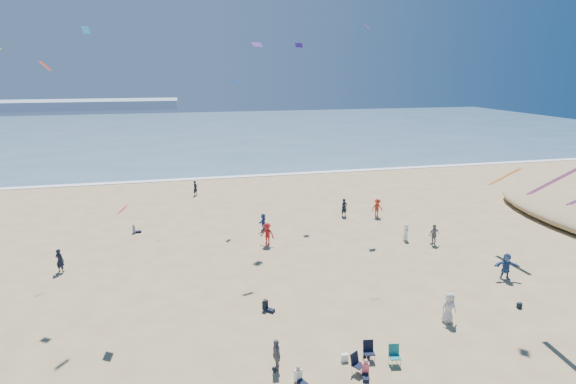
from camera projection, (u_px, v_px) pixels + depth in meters
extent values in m
cube|color=#476B84|center=(198.00, 131.00, 107.53)|extent=(220.00, 100.00, 0.06)
cube|color=white|center=(211.00, 178.00, 60.54)|extent=(220.00, 1.20, 0.08)
cube|color=#7A8EA8|center=(23.00, 106.00, 164.48)|extent=(110.00, 20.00, 3.20)
imported|color=white|center=(406.00, 232.00, 38.26)|extent=(0.63, 0.82, 1.49)
imported|color=black|center=(60.00, 261.00, 32.20)|extent=(0.77, 0.66, 1.78)
imported|color=#33548C|center=(506.00, 266.00, 31.14)|extent=(1.84, 1.05, 1.89)
imported|color=black|center=(344.00, 208.00, 44.54)|extent=(0.74, 0.57, 1.82)
imported|color=black|center=(195.00, 188.00, 52.06)|extent=(0.71, 0.75, 1.73)
imported|color=gray|center=(434.00, 235.00, 37.29)|extent=(1.10, 0.60, 1.78)
imported|color=#A8181C|center=(267.00, 234.00, 37.23)|extent=(1.42, 1.30, 1.92)
imported|color=silver|center=(449.00, 308.00, 25.75)|extent=(0.91, 0.61, 1.85)
imported|color=slate|center=(276.00, 355.00, 21.61)|extent=(0.49, 1.01, 1.67)
imported|color=#B62B1A|center=(377.00, 208.00, 44.39)|extent=(1.25, 0.79, 1.86)
imported|color=#314889|center=(263.00, 222.00, 40.86)|extent=(1.11, 1.44, 1.52)
cube|color=white|center=(345.00, 358.00, 22.44)|extent=(0.35, 0.20, 0.40)
cube|color=black|center=(366.00, 354.00, 22.76)|extent=(0.30, 0.22, 0.38)
cube|color=black|center=(519.00, 305.00, 27.48)|extent=(0.28, 0.18, 0.34)
cube|color=#1F8DE3|center=(86.00, 30.00, 28.37)|extent=(0.58, 0.48, 0.43)
cube|color=blue|center=(236.00, 82.00, 41.64)|extent=(0.61, 0.70, 0.37)
cube|color=#632A8A|center=(367.00, 26.00, 40.84)|extent=(0.71, 0.73, 0.44)
cube|color=#452097|center=(299.00, 45.00, 46.23)|extent=(0.86, 0.43, 0.47)
cube|color=#45228E|center=(257.00, 45.00, 33.22)|extent=(0.87, 0.63, 0.33)
cube|color=red|center=(45.00, 66.00, 21.76)|extent=(0.72, 0.92, 0.43)
cube|color=red|center=(123.00, 209.00, 24.52)|extent=(0.56, 0.80, 0.40)
cube|color=purple|center=(552.00, 182.00, 24.13)|extent=(0.35, 3.14, 2.21)
cube|color=orange|center=(504.00, 177.00, 35.09)|extent=(0.35, 2.64, 1.87)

